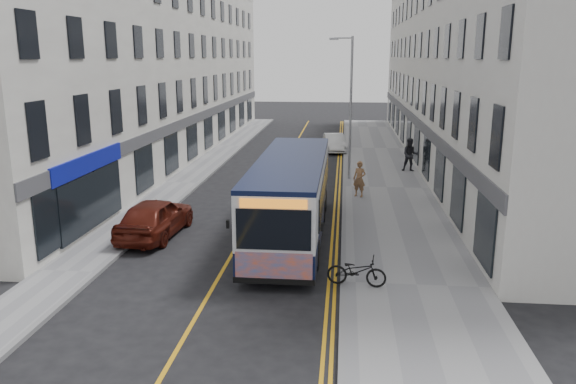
% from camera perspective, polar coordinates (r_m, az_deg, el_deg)
% --- Properties ---
extents(ground, '(140.00, 140.00, 0.00)m').
position_cam_1_polar(ground, '(19.34, -6.41, -7.50)').
color(ground, black).
rests_on(ground, ground).
extents(pavement_east, '(4.50, 64.00, 0.12)m').
position_cam_1_polar(pavement_east, '(30.49, 9.97, 0.39)').
color(pavement_east, gray).
rests_on(pavement_east, ground).
extents(pavement_west, '(2.00, 64.00, 0.12)m').
position_cam_1_polar(pavement_west, '(31.69, -10.75, 0.86)').
color(pavement_west, gray).
rests_on(pavement_west, ground).
extents(kerb_east, '(0.18, 64.00, 0.13)m').
position_cam_1_polar(kerb_east, '(30.40, 5.74, 0.50)').
color(kerb_east, slate).
rests_on(kerb_east, ground).
extents(kerb_west, '(0.18, 64.00, 0.13)m').
position_cam_1_polar(kerb_west, '(31.42, -9.00, 0.83)').
color(kerb_west, slate).
rests_on(kerb_west, ground).
extents(road_centre_line, '(0.12, 64.00, 0.01)m').
position_cam_1_polar(road_centre_line, '(30.67, -1.75, 0.56)').
color(road_centre_line, orange).
rests_on(road_centre_line, ground).
extents(road_dbl_yellow_inner, '(0.10, 64.00, 0.01)m').
position_cam_1_polar(road_dbl_yellow_inner, '(30.42, 4.89, 0.41)').
color(road_dbl_yellow_inner, orange).
rests_on(road_dbl_yellow_inner, ground).
extents(road_dbl_yellow_outer, '(0.10, 64.00, 0.01)m').
position_cam_1_polar(road_dbl_yellow_outer, '(30.42, 5.27, 0.40)').
color(road_dbl_yellow_outer, orange).
rests_on(road_dbl_yellow_outer, ground).
extents(terrace_east, '(6.00, 46.00, 13.00)m').
position_cam_1_polar(terrace_east, '(39.35, 17.27, 12.41)').
color(terrace_east, silver).
rests_on(terrace_east, ground).
extents(terrace_west, '(6.00, 46.00, 13.00)m').
position_cam_1_polar(terrace_west, '(40.72, -13.08, 12.69)').
color(terrace_west, silver).
rests_on(terrace_west, ground).
extents(streetlamp, '(1.32, 0.18, 8.00)m').
position_cam_1_polar(streetlamp, '(31.72, 6.25, 8.94)').
color(streetlamp, '#93959B').
rests_on(streetlamp, ground).
extents(city_bus, '(2.54, 10.89, 3.16)m').
position_cam_1_polar(city_bus, '(21.69, 0.32, -0.27)').
color(city_bus, black).
rests_on(city_bus, ground).
extents(bicycle, '(1.87, 0.85, 0.95)m').
position_cam_1_polar(bicycle, '(17.34, 6.98, -7.97)').
color(bicycle, black).
rests_on(bicycle, pavement_east).
extents(pedestrian_near, '(0.76, 0.65, 1.78)m').
position_cam_1_polar(pedestrian_near, '(28.06, 7.27, 1.33)').
color(pedestrian_near, '#8E6440').
rests_on(pedestrian_near, pavement_east).
extents(pedestrian_far, '(1.01, 0.80, 2.01)m').
position_cam_1_polar(pedestrian_far, '(34.77, 12.32, 3.70)').
color(pedestrian_far, black).
rests_on(pedestrian_far, pavement_east).
extents(car_white, '(1.89, 4.13, 1.31)m').
position_cam_1_polar(car_white, '(42.03, 4.72, 5.00)').
color(car_white, silver).
rests_on(car_white, ground).
extents(car_maroon, '(2.16, 4.71, 1.57)m').
position_cam_1_polar(car_maroon, '(22.67, -13.35, -2.51)').
color(car_maroon, '#52170D').
rests_on(car_maroon, ground).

